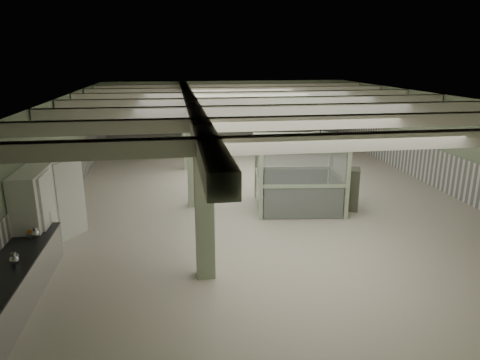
{
  "coord_description": "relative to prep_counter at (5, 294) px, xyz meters",
  "views": [
    {
      "loc": [
        -3.1,
        -15.1,
        4.99
      ],
      "look_at": [
        -1.15,
        -2.57,
        1.3
      ],
      "focal_mm": 32.0,
      "sensor_mm": 36.0,
      "label": 1
    }
  ],
  "objects": [
    {
      "name": "floor",
      "position": [
        6.54,
        7.0,
        -0.46
      ],
      "size": [
        20.0,
        20.0,
        0.0
      ],
      "primitive_type": "plane",
      "color": "beige",
      "rests_on": "ground"
    },
    {
      "name": "ceiling",
      "position": [
        6.54,
        7.0,
        3.14
      ],
      "size": [
        14.0,
        20.0,
        0.02
      ],
      "primitive_type": "cube",
      "color": "silver",
      "rests_on": "wall_back"
    },
    {
      "name": "wall_back",
      "position": [
        6.54,
        17.0,
        1.34
      ],
      "size": [
        14.0,
        0.02,
        3.6
      ],
      "primitive_type": "cube",
      "color": "#A0B28E",
      "rests_on": "floor"
    },
    {
      "name": "wall_front",
      "position": [
        6.54,
        -3.0,
        1.34
      ],
      "size": [
        14.0,
        0.02,
        3.6
      ],
      "primitive_type": "cube",
      "color": "#A0B28E",
      "rests_on": "floor"
    },
    {
      "name": "wall_left",
      "position": [
        -0.46,
        7.0,
        1.34
      ],
      "size": [
        0.02,
        20.0,
        3.6
      ],
      "primitive_type": "cube",
      "color": "#A0B28E",
      "rests_on": "floor"
    },
    {
      "name": "wall_right",
      "position": [
        13.54,
        7.0,
        1.34
      ],
      "size": [
        0.02,
        20.0,
        3.6
      ],
      "primitive_type": "cube",
      "color": "#A0B28E",
      "rests_on": "floor"
    },
    {
      "name": "wainscot_left",
      "position": [
        -0.43,
        7.0,
        0.29
      ],
      "size": [
        0.05,
        19.9,
        1.5
      ],
      "primitive_type": "cube",
      "color": "white",
      "rests_on": "floor"
    },
    {
      "name": "wainscot_right",
      "position": [
        13.52,
        7.0,
        0.29
      ],
      "size": [
        0.05,
        19.9,
        1.5
      ],
      "primitive_type": "cube",
      "color": "white",
      "rests_on": "floor"
    },
    {
      "name": "wainscot_back",
      "position": [
        6.54,
        16.98,
        0.29
      ],
      "size": [
        13.9,
        0.05,
        1.5
      ],
      "primitive_type": "cube",
      "color": "white",
      "rests_on": "floor"
    },
    {
      "name": "girder",
      "position": [
        4.04,
        7.0,
        2.92
      ],
      "size": [
        0.45,
        19.9,
        0.4
      ],
      "primitive_type": "cube",
      "color": "silver",
      "rests_on": "ceiling"
    },
    {
      "name": "beam_a",
      "position": [
        6.54,
        -0.5,
        2.96
      ],
      "size": [
        13.9,
        0.35,
        0.32
      ],
      "primitive_type": "cube",
      "color": "silver",
      "rests_on": "ceiling"
    },
    {
      "name": "beam_b",
      "position": [
        6.54,
        2.0,
        2.96
      ],
      "size": [
        13.9,
        0.35,
        0.32
      ],
      "primitive_type": "cube",
      "color": "silver",
      "rests_on": "ceiling"
    },
    {
      "name": "beam_c",
      "position": [
        6.54,
        4.5,
        2.96
      ],
      "size": [
        13.9,
        0.35,
        0.32
      ],
      "primitive_type": "cube",
      "color": "silver",
      "rests_on": "ceiling"
    },
    {
      "name": "beam_d",
      "position": [
        6.54,
        7.0,
        2.96
      ],
      "size": [
        13.9,
        0.35,
        0.32
      ],
      "primitive_type": "cube",
      "color": "silver",
      "rests_on": "ceiling"
    },
    {
      "name": "beam_e",
      "position": [
        6.54,
        9.5,
        2.96
      ],
      "size": [
        13.9,
        0.35,
        0.32
      ],
      "primitive_type": "cube",
      "color": "silver",
      "rests_on": "ceiling"
    },
    {
      "name": "beam_f",
      "position": [
        6.54,
        12.0,
        2.96
      ],
      "size": [
        13.9,
        0.35,
        0.32
      ],
      "primitive_type": "cube",
      "color": "silver",
      "rests_on": "ceiling"
    },
    {
      "name": "beam_g",
      "position": [
        6.54,
        14.5,
        2.96
      ],
      "size": [
        13.9,
        0.35,
        0.32
      ],
      "primitive_type": "cube",
      "color": "silver",
      "rests_on": "ceiling"
    },
    {
      "name": "column_a",
      "position": [
        4.04,
        1.0,
        1.34
      ],
      "size": [
        0.42,
        0.42,
        3.6
      ],
      "primitive_type": "cube",
      "color": "#9CAC8B",
      "rests_on": "floor"
    },
    {
      "name": "column_b",
      "position": [
        4.04,
        6.0,
        1.34
      ],
      "size": [
        0.42,
        0.42,
        3.6
      ],
      "primitive_type": "cube",
      "color": "#9CAC8B",
      "rests_on": "floor"
    },
    {
      "name": "column_c",
      "position": [
        4.04,
        11.0,
        1.34
      ],
      "size": [
        0.42,
        0.42,
        3.6
      ],
      "primitive_type": "cube",
      "color": "#9CAC8B",
      "rests_on": "floor"
    },
    {
      "name": "column_d",
      "position": [
        4.04,
        15.0,
        1.34
      ],
      "size": [
        0.42,
        0.42,
        3.6
      ],
      "primitive_type": "cube",
      "color": "#9CAC8B",
      "rests_on": "floor"
    },
    {
      "name": "pendant_front",
      "position": [
        7.04,
        2.0,
        2.59
      ],
      "size": [
        0.44,
        0.44,
        0.22
      ],
      "primitive_type": "cone",
      "rotation": [
        3.14,
        0.0,
        0.0
      ],
      "color": "#304031",
      "rests_on": "ceiling"
    },
    {
      "name": "pendant_mid",
      "position": [
        7.04,
        7.5,
        2.59
      ],
      "size": [
        0.44,
        0.44,
        0.22
      ],
      "primitive_type": "cone",
      "rotation": [
        3.14,
        0.0,
        0.0
      ],
      "color": "#304031",
      "rests_on": "ceiling"
    },
    {
      "name": "pendant_back",
      "position": [
        7.04,
        12.5,
        2.59
      ],
      "size": [
        0.44,
        0.44,
        0.22
      ],
      "primitive_type": "cone",
      "rotation": [
        3.14,
        0.0,
        0.0
      ],
      "color": "#304031",
      "rests_on": "ceiling"
    },
    {
      "name": "prep_counter",
      "position": [
        0.0,
        0.0,
        0.0
      ],
      "size": [
        0.93,
        5.34,
        0.91
      ],
      "color": "silver",
      "rests_on": "floor"
    },
    {
      "name": "pitcher_near",
      "position": [
        0.16,
        1.69,
        0.58
      ],
      "size": [
        0.26,
        0.28,
        0.28
      ],
      "primitive_type": null,
      "rotation": [
        0.0,
        0.0,
        0.4
      ],
      "color": "silver",
      "rests_on": "prep_counter"
    },
    {
      "name": "pitcher_far",
      "position": [
        0.13,
        0.37,
        0.58
      ],
      "size": [
        0.24,
        0.26,
        0.28
      ],
      "primitive_type": null,
      "rotation": [
        0.0,
        0.0,
        0.27
      ],
      "color": "silver",
      "rests_on": "prep_counter"
    },
    {
      "name": "orange_bowl",
      "position": [
        0.05,
        1.85,
        0.49
      ],
      "size": [
        0.33,
        0.33,
        0.1
      ],
      "primitive_type": "cylinder",
      "rotation": [
        0.0,
        0.0,
        0.22
      ],
      "color": "#B2B2B7",
      "rests_on": "prep_counter"
    },
    {
      "name": "walkin_cooler",
      "position": [
        -0.08,
        3.13,
        0.72
      ],
      "size": [
        1.09,
        2.59,
        2.37
      ],
      "color": "white",
      "rests_on": "floor"
    },
    {
      "name": "guard_booth",
      "position": [
        7.51,
        5.25,
        1.18
      ],
      "size": [
        3.25,
        2.86,
        2.39
      ],
      "rotation": [
        0.0,
        0.0,
        -0.13
      ],
      "color": "#ACC39C",
      "rests_on": "floor"
    },
    {
      "name": "filing_cabinet",
      "position": [
        9.24,
        4.82,
        0.24
      ],
      "size": [
        0.67,
        0.77,
        1.4
      ],
      "primitive_type": "cube",
      "rotation": [
        0.0,
        0.0,
        -0.39
      ],
      "color": "#58594A",
      "rests_on": "floor"
    }
  ]
}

